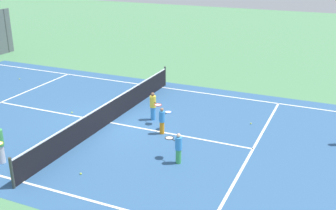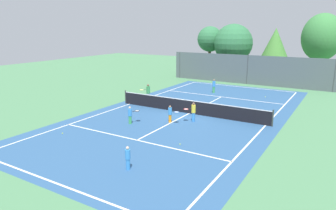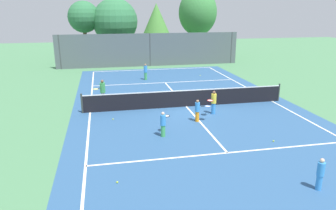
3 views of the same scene
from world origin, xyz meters
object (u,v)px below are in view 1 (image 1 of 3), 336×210
tennis_ball_0 (19,79)px  tennis_ball_3 (72,113)px  tennis_ball_1 (251,123)px  tennis_ball_4 (40,143)px  tennis_ball_6 (40,155)px  player_5 (162,120)px  tennis_ball_2 (81,174)px  ball_crate (104,111)px  player_4 (153,106)px  player_2 (178,147)px

tennis_ball_0 → tennis_ball_3: same height
tennis_ball_1 → tennis_ball_4: bearing=126.5°
tennis_ball_6 → tennis_ball_0: bearing=46.5°
player_5 → tennis_ball_2: bearing=165.0°
player_5 → tennis_ball_0: (3.53, 10.94, -0.57)m
tennis_ball_6 → tennis_ball_1: bearing=-46.4°
ball_crate → tennis_ball_3: size_ratio=6.45×
player_4 → ball_crate: bearing=98.7°
player_4 → player_5: player_4 is taller
tennis_ball_3 → player_5: bearing=-94.0°
tennis_ball_0 → player_5: bearing=-107.9°
ball_crate → tennis_ball_2: size_ratio=6.45×
ball_crate → tennis_ball_6: size_ratio=6.45×
tennis_ball_4 → tennis_ball_2: bearing=-115.5°
tennis_ball_4 → player_5: bearing=-54.7°
player_2 → tennis_ball_0: player_2 is taller
ball_crate → tennis_ball_1: ball_crate is taller
tennis_ball_0 → tennis_ball_3: 6.89m
player_2 → tennis_ball_2: size_ratio=17.64×
tennis_ball_3 → tennis_ball_1: bearing=-75.1°
tennis_ball_1 → player_2: bearing=160.8°
player_5 → ball_crate: player_5 is taller
tennis_ball_0 → tennis_ball_6: same height
player_2 → player_4: 4.15m
player_4 → tennis_ball_2: 5.44m
player_4 → tennis_ball_2: size_ratio=19.55×
ball_crate → tennis_ball_0: size_ratio=6.45×
tennis_ball_2 → tennis_ball_3: same height
player_2 → tennis_ball_3: player_2 is taller
player_2 → tennis_ball_0: bearing=65.8°
player_2 → tennis_ball_6: 5.18m
tennis_ball_3 → tennis_ball_4: size_ratio=1.00×
player_4 → tennis_ball_0: size_ratio=19.55×
ball_crate → tennis_ball_4: (-3.66, 0.64, -0.15)m
player_5 → player_4: bearing=40.2°
player_4 → tennis_ball_1: player_4 is taller
tennis_ball_1 → tennis_ball_2: (-6.68, 4.29, 0.00)m
player_5 → tennis_ball_2: size_ratio=17.38×
tennis_ball_1 → tennis_ball_2: bearing=147.3°
ball_crate → tennis_ball_2: ball_crate is taller
ball_crate → tennis_ball_0: 8.03m
tennis_ball_1 → tennis_ball_4: (-5.30, 7.18, 0.00)m
tennis_ball_2 → player_2: bearing=-51.7°
player_2 → tennis_ball_2: (-2.13, 2.70, -0.58)m
player_4 → tennis_ball_6: bearing=154.6°
tennis_ball_0 → tennis_ball_2: 12.50m
player_4 → tennis_ball_0: player_4 is taller
player_5 → tennis_ball_0: bearing=72.1°
tennis_ball_0 → tennis_ball_4: 9.41m
tennis_ball_0 → tennis_ball_3: bearing=-117.6°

